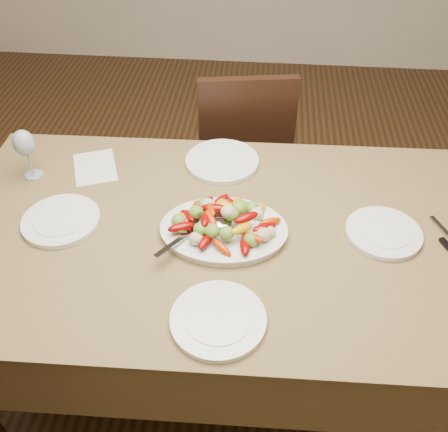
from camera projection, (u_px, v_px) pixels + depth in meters
name	position (u px, v px, depth m)	size (l,w,h in m)	color
floor	(239.00, 380.00, 2.06)	(6.00, 6.00, 0.00)	#372210
dining_table	(224.00, 303.00, 1.88)	(1.84, 1.04, 0.76)	brown
chair_far	(242.00, 149.00, 2.47)	(0.42, 0.42, 0.95)	black
serving_platter	(224.00, 231.00, 1.61)	(0.40, 0.30, 0.02)	white
roasted_vegetables	(224.00, 218.00, 1.57)	(0.33, 0.22, 0.09)	#720302
serving_spoon	(202.00, 230.00, 1.56)	(0.28, 0.06, 0.03)	#9EA0A8
plate_left	(61.00, 221.00, 1.65)	(0.26, 0.26, 0.02)	white
plate_right	(383.00, 233.00, 1.61)	(0.24, 0.24, 0.02)	white
plate_far	(222.00, 161.00, 1.90)	(0.28, 0.28, 0.02)	white
plate_near	(218.00, 320.00, 1.35)	(0.26, 0.26, 0.02)	white
wine_glass	(27.00, 153.00, 1.78)	(0.08, 0.08, 0.20)	#8C99A5
menu_card	(95.00, 167.00, 1.88)	(0.15, 0.21, 0.00)	silver
table_knife	(446.00, 239.00, 1.59)	(0.02, 0.20, 0.01)	#9EA0A8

